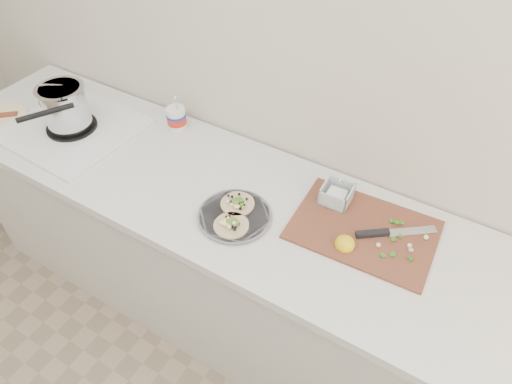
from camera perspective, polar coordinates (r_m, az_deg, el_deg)
The scene contains 6 objects.
counter at distance 2.14m, azimuth -6.09°, elevation -7.01°, with size 2.44×0.66×0.90m.
stove at distance 2.15m, azimuth -22.47°, elevation 8.98°, with size 0.55×0.52×0.26m.
taco_plate at distance 1.64m, azimuth -2.71°, elevation -2.78°, with size 0.27×0.27×0.04m.
tub at distance 2.05m, azimuth -9.90°, elevation 9.35°, with size 0.09×0.09×0.19m.
cutboard at distance 1.64m, azimuth 13.16°, elevation -3.94°, with size 0.50×0.36×0.08m.
bacon_plate at distance 2.41m, azimuth -29.25°, elevation 8.18°, with size 0.23×0.23×0.02m.
Camera 1 is at (0.88, 0.40, 2.11)m, focal length 32.00 mm.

